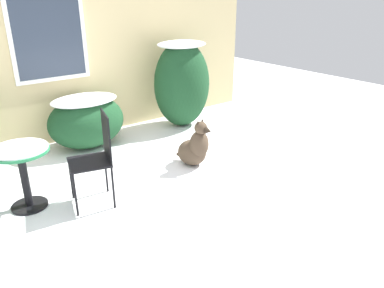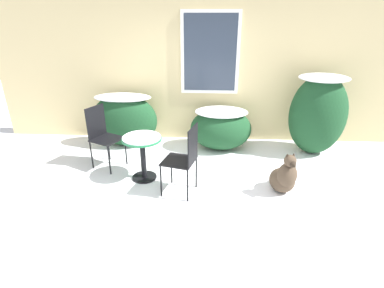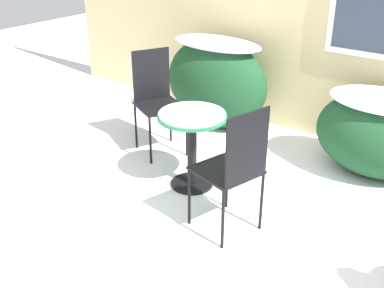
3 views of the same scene
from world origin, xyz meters
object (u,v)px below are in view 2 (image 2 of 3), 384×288
Objects in this scene: patio_chair_near_table at (103,134)px; patio_chair_far_side at (184,157)px; dog at (284,177)px; patio_table at (142,148)px.

patio_chair_near_table is 1.63m from patio_chair_far_side.
dog is at bearing 108.66° from patio_chair_far_side.
patio_chair_near_table is at bearing -103.73° from patio_chair_far_side.
dog is (1.44, 0.10, -0.33)m from patio_chair_far_side.
patio_table is 0.68× the size of patio_chair_near_table.
patio_table is at bearing -104.68° from patio_chair_far_side.
patio_table is 1.06× the size of dog.
patio_chair_far_side reaches higher than dog.
patio_chair_far_side is at bearing -29.56° from patio_table.
patio_chair_near_table is 2.97m from dog.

